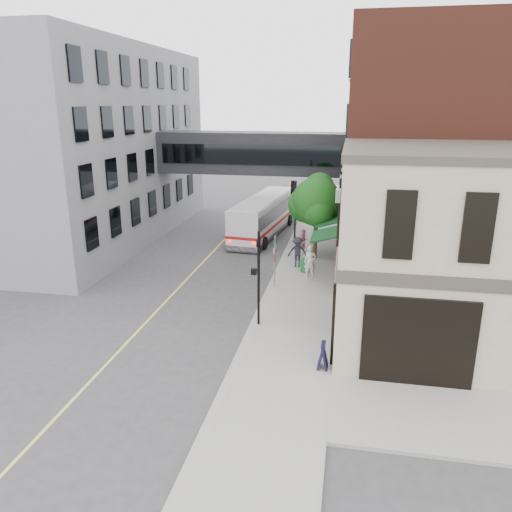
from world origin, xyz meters
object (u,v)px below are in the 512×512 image
at_px(pedestrian_a, 310,262).
at_px(pedestrian_b, 304,241).
at_px(pedestrian_c, 298,252).
at_px(bus, 264,214).
at_px(newspaper_box, 305,266).
at_px(sandwich_board, 323,355).

height_order(pedestrian_a, pedestrian_b, pedestrian_a).
height_order(pedestrian_a, pedestrian_c, pedestrian_c).
distance_m(bus, newspaper_box, 9.88).
height_order(pedestrian_a, newspaper_box, pedestrian_a).
xyz_separation_m(bus, newspaper_box, (4.08, -8.93, -1.09)).
relative_size(newspaper_box, sandwich_board, 0.78).
height_order(pedestrian_c, newspaper_box, pedestrian_c).
xyz_separation_m(pedestrian_b, sandwich_board, (2.23, -15.37, -0.30)).
bearing_deg(pedestrian_c, sandwich_board, -82.69).
relative_size(pedestrian_c, newspaper_box, 2.32).
relative_size(pedestrian_b, pedestrian_c, 0.86).
xyz_separation_m(pedestrian_b, newspaper_box, (0.44, -4.00, -0.42)).
distance_m(newspaper_box, sandwich_board, 11.51).
bearing_deg(pedestrian_b, pedestrian_c, -125.52).
distance_m(pedestrian_b, sandwich_board, 15.53).
distance_m(pedestrian_a, sandwich_board, 10.62).
xyz_separation_m(pedestrian_c, sandwich_board, (2.34, -12.36, -0.43)).
height_order(bus, pedestrian_a, bus).
bearing_deg(pedestrian_a, newspaper_box, 104.39).
distance_m(pedestrian_a, newspaper_box, 1.08).
bearing_deg(pedestrian_b, bus, 92.98).
bearing_deg(sandwich_board, pedestrian_b, 98.40).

